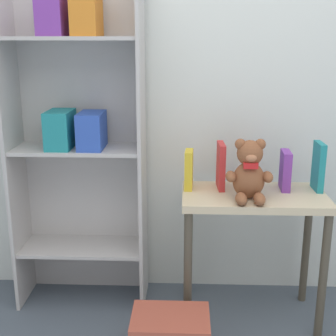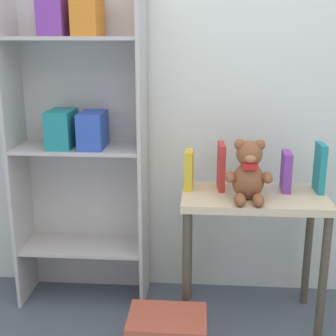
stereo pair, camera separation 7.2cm
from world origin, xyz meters
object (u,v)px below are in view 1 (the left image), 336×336
object	(u,v)px
book_standing_blue	(253,167)
book_standing_purple	(285,170)
display_table	(253,216)
book_standing_red	(221,166)
bookshelf_side	(78,126)
book_standing_teal	(318,166)
teddy_bear	(249,172)
book_standing_yellow	(189,170)

from	to	relation	value
book_standing_blue	book_standing_purple	distance (m)	0.16
display_table	book_standing_red	distance (m)	0.29
bookshelf_side	book_standing_teal	world-z (taller)	bookshelf_side
bookshelf_side	teddy_bear	xyz separation A→B (m)	(0.84, -0.26, -0.16)
book_standing_yellow	teddy_bear	bearing A→B (deg)	-25.50
bookshelf_side	book_standing_blue	world-z (taller)	bookshelf_side
bookshelf_side	book_standing_red	size ratio (longest dim) A/B	7.43
book_standing_yellow	book_standing_purple	size ratio (longest dim) A/B	1.00
book_standing_purple	book_standing_yellow	bearing A→B (deg)	-176.66
book_standing_teal	book_standing_yellow	bearing A→B (deg)	179.26
book_standing_purple	book_standing_blue	bearing A→B (deg)	-175.51
bookshelf_side	book_standing_teal	size ratio (longest dim) A/B	7.12
display_table	book_standing_yellow	distance (m)	0.39
display_table	book_standing_red	size ratio (longest dim) A/B	3.03
teddy_bear	book_standing_purple	size ratio (longest dim) A/B	1.47
teddy_bear	book_standing_yellow	bearing A→B (deg)	151.69
bookshelf_side	book_standing_blue	xyz separation A→B (m)	(0.88, -0.11, -0.18)
teddy_bear	book_standing_yellow	xyz separation A→B (m)	(-0.28, 0.15, -0.03)
bookshelf_side	book_standing_red	distance (m)	0.75
display_table	book_standing_blue	distance (m)	0.24
book_standing_yellow	book_standing_blue	distance (m)	0.32
book_standing_blue	book_standing_teal	size ratio (longest dim) A/B	0.93
book_standing_purple	book_standing_teal	distance (m)	0.16
bookshelf_side	book_standing_blue	bearing A→B (deg)	-7.03
book_standing_yellow	book_standing_red	distance (m)	0.16
teddy_bear	display_table	bearing A→B (deg)	63.35
book_standing_red	bookshelf_side	bearing A→B (deg)	169.50
book_standing_blue	book_standing_red	bearing A→B (deg)	176.51
book_standing_teal	book_standing_red	bearing A→B (deg)	178.01
bookshelf_side	book_standing_yellow	world-z (taller)	bookshelf_side
bookshelf_side	book_standing_blue	distance (m)	0.91
display_table	teddy_bear	bearing A→B (deg)	-116.65
book_standing_red	teddy_bear	bearing A→B (deg)	-56.11
teddy_bear	book_standing_blue	size ratio (longest dim) A/B	1.28
book_standing_red	book_standing_teal	world-z (taller)	book_standing_teal
teddy_bear	book_standing_teal	bearing A→B (deg)	22.86
display_table	book_standing_purple	distance (m)	0.28
book_standing_teal	teddy_bear	bearing A→B (deg)	-157.92
book_standing_yellow	book_standing_red	size ratio (longest dim) A/B	0.84
book_standing_yellow	book_standing_purple	world-z (taller)	same
book_standing_red	book_standing_purple	world-z (taller)	book_standing_red
bookshelf_side	book_standing_purple	bearing A→B (deg)	-5.72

